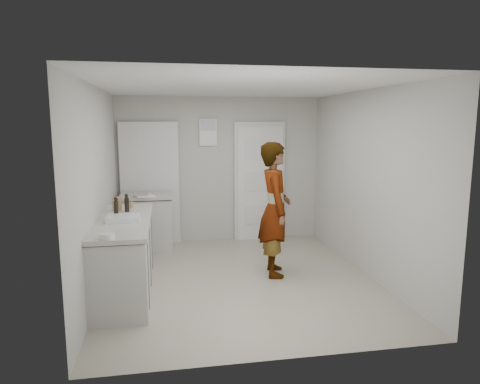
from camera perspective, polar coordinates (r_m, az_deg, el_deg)
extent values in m
plane|color=#A39E88|center=(5.82, -0.07, -11.53)|extent=(4.00, 4.00, 0.00)
plane|color=beige|center=(7.46, -2.70, 2.96)|extent=(3.50, 0.00, 3.50)
plane|color=beige|center=(3.58, 5.41, -3.88)|extent=(3.50, 0.00, 3.50)
plane|color=beige|center=(5.48, -18.40, 0.25)|extent=(0.00, 4.00, 4.00)
plane|color=beige|center=(6.05, 16.50, 1.13)|extent=(0.00, 4.00, 4.00)
plane|color=silver|center=(5.46, -0.08, 13.84)|extent=(4.00, 4.00, 0.00)
cube|color=white|center=(7.55, 2.67, 1.11)|extent=(0.80, 0.05, 2.00)
cube|color=silver|center=(7.57, 2.62, 1.37)|extent=(0.90, 0.04, 2.10)
sphere|color=tan|center=(7.58, 5.18, 0.74)|extent=(0.07, 0.07, 0.07)
cube|color=white|center=(7.37, -4.26, 7.93)|extent=(0.30, 0.02, 0.45)
cube|color=black|center=(7.41, -11.90, 0.93)|extent=(0.90, 0.05, 2.04)
cube|color=silver|center=(7.38, -11.91, 0.98)|extent=(0.98, 0.02, 2.10)
cube|color=silver|center=(5.44, -15.11, -8.56)|extent=(0.60, 1.90, 0.86)
cube|color=black|center=(5.57, -14.94, -12.39)|extent=(0.56, 1.86, 0.08)
cube|color=#B4B3A5|center=(5.31, -15.32, -3.72)|extent=(0.64, 1.96, 0.05)
cube|color=silver|center=(7.11, -12.26, -4.27)|extent=(0.80, 0.55, 0.86)
cube|color=black|center=(7.21, -12.15, -7.29)|extent=(0.75, 0.54, 0.08)
cube|color=#B4B3A5|center=(7.01, -12.39, -0.53)|extent=(0.84, 0.61, 0.05)
imported|color=silver|center=(5.79, 4.66, -2.32)|extent=(0.50, 0.70, 1.81)
cube|color=#8E6947|center=(5.78, -16.07, -1.54)|extent=(0.12, 0.08, 0.18)
cylinder|color=#A3865D|center=(5.95, -14.25, -1.67)|extent=(0.05, 0.05, 0.08)
cylinder|color=black|center=(5.70, -14.85, -1.63)|extent=(0.06, 0.06, 0.19)
sphere|color=black|center=(5.68, -14.90, -0.47)|extent=(0.05, 0.05, 0.05)
cylinder|color=black|center=(5.42, -16.18, -2.16)|extent=(0.05, 0.05, 0.20)
sphere|color=black|center=(5.40, -16.24, -0.86)|extent=(0.05, 0.05, 0.05)
cube|color=silver|center=(5.18, -15.29, -3.40)|extent=(0.38, 0.27, 0.07)
cube|color=white|center=(5.18, -15.29, -3.49)|extent=(0.34, 0.23, 0.05)
cylinder|color=silver|center=(4.44, -17.30, -5.64)|extent=(0.14, 0.14, 0.06)
sphere|color=white|center=(4.43, -17.57, -5.67)|extent=(0.05, 0.05, 0.05)
sphere|color=white|center=(4.45, -17.02, -5.60)|extent=(0.05, 0.05, 0.05)
cube|color=white|center=(6.88, -12.64, -0.47)|extent=(0.37, 0.42, 0.01)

